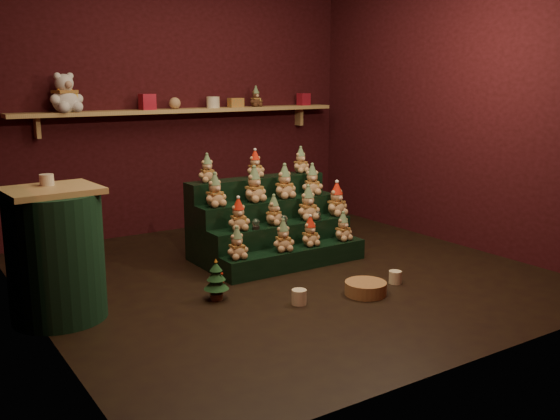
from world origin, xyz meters
TOP-DOWN VIEW (x-y plane):
  - ground at (0.00, 0.00)m, footprint 4.00×4.00m
  - back_wall at (0.00, 2.05)m, footprint 4.00×0.10m
  - front_wall at (0.00, -2.05)m, footprint 4.00×0.10m
  - left_wall at (-2.05, 0.00)m, footprint 0.10×4.00m
  - right_wall at (2.05, 0.00)m, footprint 0.10×4.00m
  - back_shelf at (0.00, 1.87)m, footprint 3.60×0.26m
  - riser_tier_front at (0.18, 0.09)m, footprint 1.40×0.22m
  - riser_tier_midfront at (0.18, 0.31)m, footprint 1.40×0.22m
  - riser_tier_midback at (0.18, 0.53)m, footprint 1.40×0.22m
  - riser_tier_back at (0.18, 0.75)m, footprint 1.40×0.22m
  - teddy_0 at (-0.40, 0.09)m, footprint 0.19×0.18m
  - teddy_1 at (0.05, 0.08)m, footprint 0.22×0.21m
  - teddy_2 at (0.34, 0.09)m, footprint 0.19×0.17m
  - teddy_3 at (0.70, 0.08)m, footprint 0.20×0.19m
  - teddy_4 at (-0.26, 0.30)m, footprint 0.22×0.21m
  - teddy_5 at (0.10, 0.31)m, footprint 0.24×0.23m
  - teddy_6 at (0.47, 0.32)m, footprint 0.25×0.23m
  - teddy_7 at (0.80, 0.31)m, footprint 0.24×0.22m
  - teddy_8 at (-0.37, 0.53)m, footprint 0.23×0.21m
  - teddy_9 at (0.03, 0.53)m, footprint 0.26×0.24m
  - teddy_10 at (0.35, 0.52)m, footprint 0.24×0.22m
  - teddy_11 at (0.67, 0.53)m, footprint 0.26×0.24m
  - teddy_12 at (-0.32, 0.76)m, footprint 0.20×0.18m
  - teddy_13 at (0.18, 0.77)m, footprint 0.19×0.17m
  - teddy_14 at (0.71, 0.77)m, footprint 0.19×0.17m
  - snow_globe_a at (-0.12, 0.25)m, footprint 0.07×0.07m
  - snow_globe_b at (0.16, 0.25)m, footprint 0.07×0.07m
  - snow_globe_c at (0.54, 0.25)m, footprint 0.06×0.06m
  - side_table at (-1.85, 0.03)m, footprint 0.64×0.64m
  - table_ornament at (-1.85, 0.13)m, footprint 0.09×0.09m
  - mini_christmas_tree at (-0.77, -0.24)m, footprint 0.19×0.19m
  - mug_left at (-0.30, -0.66)m, footprint 0.11×0.11m
  - mug_right at (0.62, -0.70)m, footprint 0.10×0.10m
  - wicker_basket at (0.25, -0.77)m, footprint 0.33×0.33m
  - white_bear at (-1.25, 1.84)m, footprint 0.39×0.37m
  - brown_bear at (0.84, 1.84)m, footprint 0.16×0.14m
  - gift_tin_red_a at (-0.44, 1.85)m, footprint 0.14×0.14m
  - gift_tin_cream at (0.31, 1.85)m, footprint 0.14×0.14m
  - gift_tin_red_b at (1.50, 1.85)m, footprint 0.12×0.12m
  - shelf_plush_ball at (-0.14, 1.85)m, footprint 0.12×0.12m
  - scarf_gift_box at (0.59, 1.85)m, footprint 0.16×0.10m

SIDE VIEW (x-z plane):
  - ground at x=0.00m, z-range 0.00..0.00m
  - wicker_basket at x=0.25m, z-range 0.00..0.10m
  - mug_right at x=0.62m, z-range 0.00..0.10m
  - mug_left at x=-0.30m, z-range 0.00..0.11m
  - riser_tier_front at x=0.18m, z-range 0.00..0.18m
  - mini_christmas_tree at x=-0.77m, z-range 0.00..0.32m
  - riser_tier_midfront at x=0.18m, z-range 0.00..0.36m
  - riser_tier_midback at x=0.18m, z-range 0.00..0.54m
  - teddy_3 at x=0.70m, z-range 0.18..0.44m
  - teddy_2 at x=0.34m, z-range 0.18..0.44m
  - teddy_0 at x=-0.40m, z-range 0.18..0.44m
  - teddy_1 at x=0.05m, z-range 0.18..0.45m
  - riser_tier_back at x=0.18m, z-range 0.00..0.72m
  - snow_globe_c at x=0.54m, z-range 0.36..0.44m
  - snow_globe_b at x=0.16m, z-range 0.36..0.45m
  - snow_globe_a at x=-0.12m, z-range 0.36..0.45m
  - side_table at x=-1.85m, z-range -0.01..0.92m
  - teddy_5 at x=0.10m, z-range 0.36..0.62m
  - teddy_4 at x=-0.26m, z-range 0.36..0.63m
  - teddy_6 at x=0.47m, z-range 0.36..0.67m
  - teddy_7 at x=0.80m, z-range 0.36..0.67m
  - teddy_8 at x=-0.37m, z-range 0.54..0.83m
  - teddy_11 at x=0.67m, z-range 0.54..0.83m
  - teddy_10 at x=0.35m, z-range 0.54..0.85m
  - teddy_9 at x=0.03m, z-range 0.54..0.85m
  - teddy_14 at x=0.71m, z-range 0.72..0.97m
  - teddy_12 at x=-0.32m, z-range 0.72..0.97m
  - teddy_13 at x=0.18m, z-range 0.72..0.97m
  - table_ornament at x=-1.85m, z-range 0.92..1.00m
  - back_shelf at x=0.00m, z-range 1.17..1.41m
  - scarf_gift_box at x=0.59m, z-range 1.32..1.42m
  - gift_tin_cream at x=0.31m, z-range 1.32..1.44m
  - shelf_plush_ball at x=-0.14m, z-range 1.32..1.44m
  - gift_tin_red_b at x=1.50m, z-range 1.32..1.46m
  - back_wall at x=0.00m, z-range 0.00..2.80m
  - front_wall at x=0.00m, z-range 0.00..2.80m
  - left_wall at x=-2.05m, z-range 0.00..2.80m
  - right_wall at x=2.05m, z-range 0.00..2.80m
  - gift_tin_red_a at x=-0.44m, z-range 1.32..1.48m
  - brown_bear at x=0.84m, z-range 1.32..1.54m
  - white_bear at x=-1.25m, z-range 1.32..1.78m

